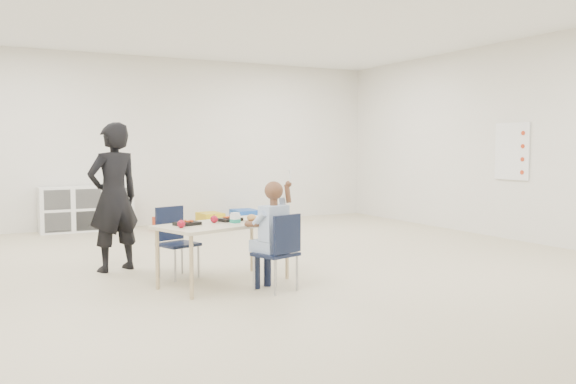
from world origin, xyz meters
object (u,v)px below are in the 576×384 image
table (225,253)px  adult (114,197)px  chair_near (275,252)px  cubby_shelf (87,209)px  child (275,230)px

table → adult: adult is taller
chair_near → cubby_shelf: 4.99m
chair_near → child: (0.00, 0.00, 0.20)m
table → cubby_shelf: size_ratio=1.02×
cubby_shelf → adult: (-0.25, -3.32, 0.43)m
child → adult: size_ratio=0.71×
chair_near → adult: 1.99m
chair_near → adult: size_ratio=0.45×
table → chair_near: bearing=-74.5°
table → chair_near: size_ratio=2.01×
table → child: size_ratio=1.28×
table → child: bearing=-74.5°
child → cubby_shelf: (-0.86, 4.91, -0.21)m
table → chair_near: chair_near is taller
table → cubby_shelf: cubby_shelf is taller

